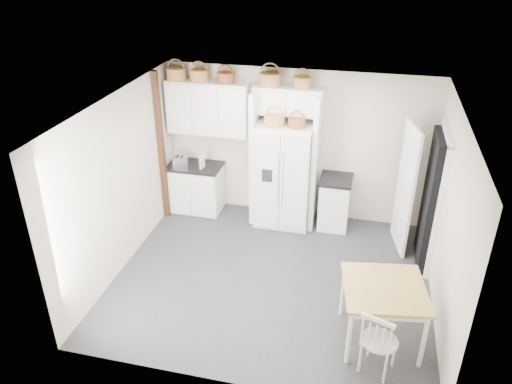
# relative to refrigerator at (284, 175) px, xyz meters

# --- Properties ---
(floor) EXTENTS (4.50, 4.50, 0.00)m
(floor) POSITION_rel_refrigerator_xyz_m (0.15, -1.66, -0.89)
(floor) COLOR #252528
(floor) RESTS_ON ground
(ceiling) EXTENTS (4.50, 4.50, 0.00)m
(ceiling) POSITION_rel_refrigerator_xyz_m (0.15, -1.66, 1.71)
(ceiling) COLOR white
(ceiling) RESTS_ON wall_back
(wall_back) EXTENTS (4.50, 0.00, 4.50)m
(wall_back) POSITION_rel_refrigerator_xyz_m (0.15, 0.34, 0.41)
(wall_back) COLOR beige
(wall_back) RESTS_ON floor
(wall_left) EXTENTS (0.00, 4.00, 4.00)m
(wall_left) POSITION_rel_refrigerator_xyz_m (-2.10, -1.66, 0.41)
(wall_left) COLOR beige
(wall_left) RESTS_ON floor
(wall_right) EXTENTS (0.00, 4.00, 4.00)m
(wall_right) POSITION_rel_refrigerator_xyz_m (2.40, -1.66, 0.41)
(wall_right) COLOR beige
(wall_right) RESTS_ON floor
(refrigerator) EXTENTS (0.92, 0.74, 1.78)m
(refrigerator) POSITION_rel_refrigerator_xyz_m (0.00, 0.00, 0.00)
(refrigerator) COLOR silver
(refrigerator) RESTS_ON floor
(base_cab_left) EXTENTS (0.90, 0.57, 0.84)m
(base_cab_left) POSITION_rel_refrigerator_xyz_m (-1.61, 0.04, -0.47)
(base_cab_left) COLOR white
(base_cab_left) RESTS_ON floor
(base_cab_right) EXTENTS (0.49, 0.59, 0.86)m
(base_cab_right) POSITION_rel_refrigerator_xyz_m (0.87, 0.04, -0.46)
(base_cab_right) COLOR white
(base_cab_right) RESTS_ON floor
(dining_table) EXTENTS (1.10, 1.10, 0.80)m
(dining_table) POSITION_rel_refrigerator_xyz_m (1.69, -2.55, -0.49)
(dining_table) COLOR olive
(dining_table) RESTS_ON floor
(windsor_chair) EXTENTS (0.53, 0.51, 0.87)m
(windsor_chair) POSITION_rel_refrigerator_xyz_m (1.68, -3.06, -0.46)
(windsor_chair) COLOR white
(windsor_chair) RESTS_ON floor
(counter_left) EXTENTS (0.94, 0.61, 0.04)m
(counter_left) POSITION_rel_refrigerator_xyz_m (-1.61, 0.04, -0.04)
(counter_left) COLOR black
(counter_left) RESTS_ON base_cab_left
(counter_right) EXTENTS (0.53, 0.62, 0.04)m
(counter_right) POSITION_rel_refrigerator_xyz_m (0.87, 0.04, -0.01)
(counter_right) COLOR black
(counter_right) RESTS_ON base_cab_right
(toaster) EXTENTS (0.29, 0.22, 0.18)m
(toaster) POSITION_rel_refrigerator_xyz_m (-1.84, -0.04, 0.07)
(toaster) COLOR silver
(toaster) RESTS_ON counter_left
(cookbook_red) EXTENTS (0.06, 0.17, 0.25)m
(cookbook_red) POSITION_rel_refrigerator_xyz_m (-1.46, -0.04, 0.11)
(cookbook_red) COLOR maroon
(cookbook_red) RESTS_ON counter_left
(cookbook_cream) EXTENTS (0.05, 0.17, 0.25)m
(cookbook_cream) POSITION_rel_refrigerator_xyz_m (-1.44, -0.04, 0.11)
(cookbook_cream) COLOR silver
(cookbook_cream) RESTS_ON counter_left
(basket_upper_a) EXTENTS (0.33, 0.33, 0.19)m
(basket_upper_a) POSITION_rel_refrigerator_xyz_m (-1.88, 0.17, 1.55)
(basket_upper_a) COLOR brown
(basket_upper_a) RESTS_ON upper_cabinet
(basket_upper_b) EXTENTS (0.31, 0.31, 0.18)m
(basket_upper_b) POSITION_rel_refrigerator_xyz_m (-1.48, 0.17, 1.55)
(basket_upper_b) COLOR brown
(basket_upper_b) RESTS_ON upper_cabinet
(basket_upper_c) EXTENTS (0.28, 0.28, 0.16)m
(basket_upper_c) POSITION_rel_refrigerator_xyz_m (-1.03, 0.17, 1.54)
(basket_upper_c) COLOR maroon
(basket_upper_c) RESTS_ON upper_cabinet
(basket_bridge_a) EXTENTS (0.36, 0.36, 0.20)m
(basket_bridge_a) POSITION_rel_refrigerator_xyz_m (-0.30, 0.17, 1.56)
(basket_bridge_a) COLOR brown
(basket_bridge_a) RESTS_ON bridge_cabinet
(basket_bridge_b) EXTENTS (0.30, 0.30, 0.17)m
(basket_bridge_b) POSITION_rel_refrigerator_xyz_m (0.21, 0.17, 1.54)
(basket_bridge_b) COLOR brown
(basket_bridge_b) RESTS_ON bridge_cabinet
(basket_fridge_a) EXTENTS (0.33, 0.33, 0.17)m
(basket_fridge_a) POSITION_rel_refrigerator_xyz_m (-0.17, -0.10, 0.98)
(basket_fridge_a) COLOR brown
(basket_fridge_a) RESTS_ON refrigerator
(basket_fridge_b) EXTENTS (0.27, 0.27, 0.15)m
(basket_fridge_b) POSITION_rel_refrigerator_xyz_m (0.19, -0.10, 0.97)
(basket_fridge_b) COLOR maroon
(basket_fridge_b) RESTS_ON refrigerator
(upper_cabinet) EXTENTS (1.40, 0.34, 0.90)m
(upper_cabinet) POSITION_rel_refrigerator_xyz_m (-1.35, 0.17, 1.01)
(upper_cabinet) COLOR white
(upper_cabinet) RESTS_ON wall_back
(bridge_cabinet) EXTENTS (1.12, 0.34, 0.45)m
(bridge_cabinet) POSITION_rel_refrigerator_xyz_m (-0.00, 0.17, 1.23)
(bridge_cabinet) COLOR white
(bridge_cabinet) RESTS_ON wall_back
(fridge_panel_left) EXTENTS (0.08, 0.60, 2.30)m
(fridge_panel_left) POSITION_rel_refrigerator_xyz_m (-0.51, 0.04, 0.26)
(fridge_panel_left) COLOR white
(fridge_panel_left) RESTS_ON floor
(fridge_panel_right) EXTENTS (0.08, 0.60, 2.30)m
(fridge_panel_right) POSITION_rel_refrigerator_xyz_m (0.51, 0.04, 0.26)
(fridge_panel_right) COLOR white
(fridge_panel_right) RESTS_ON floor
(trim_post) EXTENTS (0.09, 0.09, 2.60)m
(trim_post) POSITION_rel_refrigerator_xyz_m (-2.05, -0.31, 0.41)
(trim_post) COLOR black
(trim_post) RESTS_ON floor
(doorway_void) EXTENTS (0.18, 0.85, 2.05)m
(doorway_void) POSITION_rel_refrigerator_xyz_m (2.31, -0.66, 0.13)
(doorway_void) COLOR black
(doorway_void) RESTS_ON floor
(door_slab) EXTENTS (0.21, 0.79, 2.05)m
(door_slab) POSITION_rel_refrigerator_xyz_m (1.95, -0.32, 0.13)
(door_slab) COLOR white
(door_slab) RESTS_ON floor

